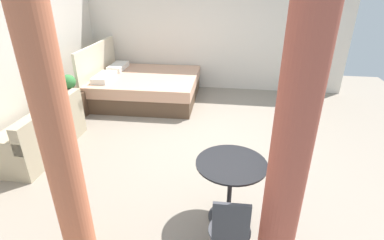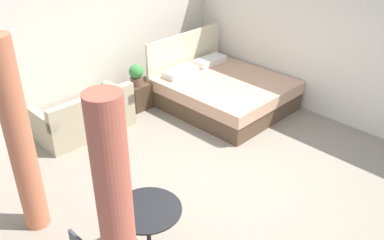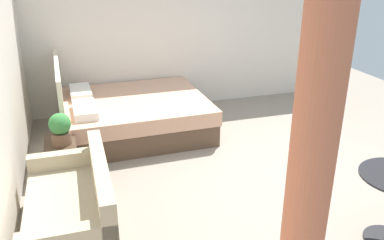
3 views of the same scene
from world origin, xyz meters
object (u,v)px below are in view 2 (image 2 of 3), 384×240
Objects in this scene: bed at (223,91)px; potted_plant at (136,74)px; nightstand at (141,95)px; balcony_table at (148,225)px; couch at (85,118)px.

potted_plant is (-1.24, 1.05, 0.40)m from bed.
potted_plant is at bearing -165.27° from nightstand.
balcony_table is (-2.24, -3.08, -0.18)m from potted_plant.
nightstand is 0.47m from potted_plant.
bed is 2.63m from couch.
balcony_table is at bearing -127.02° from nightstand.
nightstand is at bearing 4.21° from couch.
nightstand is 0.72× the size of balcony_table.
couch reaches higher than balcony_table.
balcony_table is at bearing -109.12° from couch.
couch is at bearing 70.88° from balcony_table.
bed is 1.57m from nightstand.
couch is 2.12× the size of balcony_table.
bed is 4.18× the size of nightstand.
bed is 3.03× the size of balcony_table.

